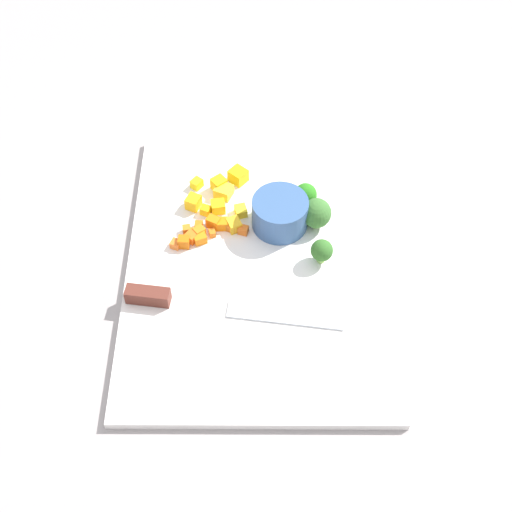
{
  "coord_description": "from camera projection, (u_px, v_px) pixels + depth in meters",
  "views": [
    {
      "loc": [
        -0.58,
        -0.0,
        0.77
      ],
      "look_at": [
        0.0,
        0.0,
        0.02
      ],
      "focal_mm": 48.82,
      "sensor_mm": 36.0,
      "label": 1
    }
  ],
  "objects": [
    {
      "name": "pepper_dice_6",
      "position": [
        233.0,
        225.0,
        0.98
      ],
      "size": [
        0.03,
        0.02,
        0.02
      ],
      "primitive_type": "cube",
      "rotation": [
        0.0,
        0.0,
        1.98
      ],
      "color": "yellow",
      "rests_on": "cutting_board"
    },
    {
      "name": "carrot_dice_5",
      "position": [
        211.0,
        233.0,
        0.97
      ],
      "size": [
        0.01,
        0.01,
        0.01
      ],
      "primitive_type": "cube",
      "rotation": [
        0.0,
        0.0,
        1.84
      ],
      "color": "orange",
      "rests_on": "cutting_board"
    },
    {
      "name": "broccoli_floret_1",
      "position": [
        304.0,
        195.0,
        1.0
      ],
      "size": [
        0.03,
        0.03,
        0.04
      ],
      "color": "#7FAF5E",
      "rests_on": "cutting_board"
    },
    {
      "name": "pepper_dice_0",
      "position": [
        195.0,
        184.0,
        1.03
      ],
      "size": [
        0.02,
        0.02,
        0.01
      ],
      "primitive_type": "cube",
      "rotation": [
        0.0,
        0.0,
        2.49
      ],
      "color": "yellow",
      "rests_on": "cutting_board"
    },
    {
      "name": "broccoli_floret_2",
      "position": [
        315.0,
        213.0,
        0.97
      ],
      "size": [
        0.04,
        0.04,
        0.05
      ],
      "color": "#96BA65",
      "rests_on": "cutting_board"
    },
    {
      "name": "carrot_dice_4",
      "position": [
        182.0,
        242.0,
        0.96
      ],
      "size": [
        0.01,
        0.02,
        0.02
      ],
      "primitive_type": "cube",
      "rotation": [
        0.0,
        0.0,
        3.08
      ],
      "color": "orange",
      "rests_on": "cutting_board"
    },
    {
      "name": "pepper_dice_1",
      "position": [
        204.0,
        210.0,
        1.0
      ],
      "size": [
        0.02,
        0.02,
        0.01
      ],
      "primitive_type": "cube",
      "rotation": [
        0.0,
        0.0,
        1.17
      ],
      "color": "yellow",
      "rests_on": "cutting_board"
    },
    {
      "name": "carrot_dice_2",
      "position": [
        198.0,
        232.0,
        0.97
      ],
      "size": [
        0.02,
        0.02,
        0.01
      ],
      "primitive_type": "cube",
      "rotation": [
        0.0,
        0.0,
        0.65
      ],
      "color": "orange",
      "rests_on": "cutting_board"
    },
    {
      "name": "pepper_dice_8",
      "position": [
        218.0,
        184.0,
        1.02
      ],
      "size": [
        0.03,
        0.03,
        0.02
      ],
      "primitive_type": "cube",
      "rotation": [
        0.0,
        0.0,
        0.68
      ],
      "color": "yellow",
      "rests_on": "cutting_board"
    },
    {
      "name": "pepper_dice_3",
      "position": [
        239.0,
        211.0,
        1.0
      ],
      "size": [
        0.02,
        0.02,
        0.01
      ],
      "primitive_type": "cube",
      "rotation": [
        0.0,
        0.0,
        1.82
      ],
      "color": "yellow",
      "rests_on": "cutting_board"
    },
    {
      "name": "carrot_dice_9",
      "position": [
        221.0,
        224.0,
        0.98
      ],
      "size": [
        0.02,
        0.02,
        0.01
      ],
      "primitive_type": "cube",
      "rotation": [
        0.0,
        0.0,
        1.6
      ],
      "color": "orange",
      "rests_on": "cutting_board"
    },
    {
      "name": "carrot_dice_7",
      "position": [
        174.0,
        244.0,
        0.96
      ],
      "size": [
        0.02,
        0.02,
        0.01
      ],
      "primitive_type": "cube",
      "rotation": [
        0.0,
        0.0,
        2.75
      ],
      "color": "orange",
      "rests_on": "cutting_board"
    },
    {
      "name": "chef_knife",
      "position": [
        191.0,
        302.0,
        0.9
      ],
      "size": [
        0.06,
        0.28,
        0.02
      ],
      "rotation": [
        0.0,
        0.0,
        4.58
      ],
      "color": "silver",
      "rests_on": "cutting_board"
    },
    {
      "name": "broccoli_floret_0",
      "position": [
        320.0,
        249.0,
        0.93
      ],
      "size": [
        0.03,
        0.03,
        0.04
      ],
      "color": "#8DC35B",
      "rests_on": "cutting_board"
    },
    {
      "name": "cutting_board",
      "position": [
        256.0,
        263.0,
        0.95
      ],
      "size": [
        0.48,
        0.35,
        0.01
      ],
      "primitive_type": "cube",
      "color": "white",
      "rests_on": "ground_plane"
    },
    {
      "name": "carrot_dice_11",
      "position": [
        230.0,
        227.0,
        0.98
      ],
      "size": [
        0.02,
        0.02,
        0.01
      ],
      "primitive_type": "cube",
      "rotation": [
        0.0,
        0.0,
        2.72
      ],
      "color": "orange",
      "rests_on": "cutting_board"
    },
    {
      "name": "pepper_dice_7",
      "position": [
        217.0,
        207.0,
        1.0
      ],
      "size": [
        0.02,
        0.02,
        0.02
      ],
      "primitive_type": "cube",
      "rotation": [
        0.0,
        0.0,
        1.74
      ],
      "color": "yellow",
      "rests_on": "cutting_board"
    },
    {
      "name": "carrot_dice_10",
      "position": [
        185.0,
        230.0,
        0.98
      ],
      "size": [
        0.01,
        0.01,
        0.01
      ],
      "primitive_type": "cube",
      "rotation": [
        0.0,
        0.0,
        1.76
      ],
      "color": "orange",
      "rests_on": "cutting_board"
    },
    {
      "name": "carrot_dice_1",
      "position": [
        197.0,
        226.0,
        0.98
      ],
      "size": [
        0.01,
        0.01,
        0.01
      ],
      "primitive_type": "cube",
      "rotation": [
        0.0,
        0.0,
        3.11
      ],
      "color": "orange",
      "rests_on": "cutting_board"
    },
    {
      "name": "carrot_dice_6",
      "position": [
        242.0,
        230.0,
        0.98
      ],
      "size": [
        0.01,
        0.02,
        0.01
      ],
      "primitive_type": "cube",
      "rotation": [
        0.0,
        0.0,
        2.85
      ],
      "color": "orange",
      "rests_on": "cutting_board"
    },
    {
      "name": "ground_plane",
      "position": [
        256.0,
        266.0,
        0.96
      ],
      "size": [
        4.0,
        4.0,
        0.0
      ],
      "primitive_type": "plane",
      "color": "#9C9492"
    },
    {
      "name": "pepper_dice_4",
      "position": [
        237.0,
        176.0,
        1.03
      ],
      "size": [
        0.03,
        0.03,
        0.02
      ],
      "primitive_type": "cube",
      "rotation": [
        0.0,
        0.0,
        0.86
      ],
      "color": "yellow",
      "rests_on": "cutting_board"
    },
    {
      "name": "pepper_dice_5",
      "position": [
        192.0,
        202.0,
        1.0
      ],
      "size": [
        0.03,
        0.03,
        0.02
      ],
      "primitive_type": "cube",
      "rotation": [
        0.0,
        0.0,
        2.71
      ],
      "color": "yellow",
      "rests_on": "cutting_board"
    },
    {
      "name": "prep_bowl",
      "position": [
        278.0,
        213.0,
        0.97
      ],
      "size": [
        0.08,
        0.08,
        0.05
      ],
      "primitive_type": "cylinder",
      "color": "#37598D",
      "rests_on": "cutting_board"
    },
    {
      "name": "carrot_dice_0",
      "position": [
        212.0,
        222.0,
        0.98
      ],
      "size": [
        0.02,
        0.02,
        0.02
      ],
      "primitive_type": "cube",
      "rotation": [
        0.0,
        0.0,
        1.1
      ],
      "color": "orange",
      "rests_on": "cutting_board"
    },
    {
      "name": "carrot_dice_3",
      "position": [
        199.0,
        238.0,
        0.97
      ],
      "size": [
        0.02,
        0.02,
        0.01
      ],
      "primitive_type": "cube",
      "rotation": [
        0.0,
        0.0,
        0.36
      ],
      "color": "orange",
      "rests_on": "cutting_board"
    },
    {
      "name": "carrot_dice_8",
      "position": [
        191.0,
        236.0,
        0.97
      ],
      "size": [
        0.02,
        0.02,
        0.01
      ],
      "primitive_type": "cube",
      "rotation": [
        0.0,
        0.0,
        2.51
      ],
      "color": "orange",
      "rests_on": "cutting_board"
    },
    {
      "name": "pepper_dice_2",
      "position": [
        222.0,
        191.0,
        1.02
      ],
      "size": [
        0.03,
        0.03,
        0.02
      ],
      "primitive_type": "cube",
      "rotation": [
        0.0,
        0.0,
        2.73
      ],
      "color": "yellow",
      "rests_on": "cutting_board"
    }
  ]
}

